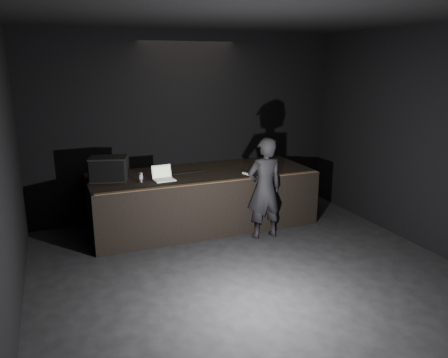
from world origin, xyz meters
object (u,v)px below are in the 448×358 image
person (265,189)px  laptop (163,176)px  stage_monitor (109,169)px  beer_can (141,177)px  stage_riser (202,199)px

person → laptop: bearing=-24.2°
laptop → person: size_ratio=0.21×
stage_monitor → laptop: stage_monitor is taller
beer_can → person: person is taller
stage_riser → person: 1.29m
laptop → stage_monitor: bearing=157.0°
stage_monitor → beer_can: size_ratio=4.36×
laptop → stage_riser: bearing=12.2°
stage_riser → laptop: bearing=-163.1°
stage_riser → stage_monitor: stage_monitor is taller
stage_monitor → beer_can: 0.57m
person → stage_monitor: bearing=-22.0°
person → beer_can: bearing=-19.8°
stage_riser → person: bearing=-50.2°
stage_monitor → laptop: bearing=-2.9°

